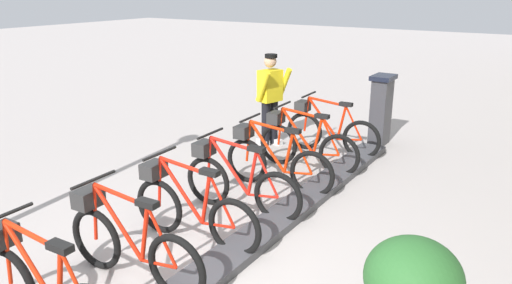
% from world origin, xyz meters
% --- Properties ---
extents(payment_kiosk, '(0.36, 0.52, 1.28)m').
position_xyz_m(payment_kiosk, '(0.05, -5.42, 0.67)').
color(payment_kiosk, '#38383D').
rests_on(payment_kiosk, ground).
extents(bike_docked_0, '(1.72, 0.54, 1.02)m').
position_xyz_m(bike_docked_0, '(0.62, -4.43, 0.43)').
color(bike_docked_0, black).
rests_on(bike_docked_0, ground).
extents(bike_docked_1, '(1.72, 0.54, 1.02)m').
position_xyz_m(bike_docked_1, '(0.62, -3.50, 0.43)').
color(bike_docked_1, black).
rests_on(bike_docked_1, ground).
extents(bike_docked_2, '(1.72, 0.54, 1.02)m').
position_xyz_m(bike_docked_2, '(0.62, -2.57, 0.43)').
color(bike_docked_2, black).
rests_on(bike_docked_2, ground).
extents(bike_docked_3, '(1.72, 0.54, 1.02)m').
position_xyz_m(bike_docked_3, '(0.62, -1.65, 0.43)').
color(bike_docked_3, black).
rests_on(bike_docked_3, ground).
extents(bike_docked_4, '(1.72, 0.54, 1.02)m').
position_xyz_m(bike_docked_4, '(0.62, -0.72, 0.43)').
color(bike_docked_4, black).
rests_on(bike_docked_4, ground).
extents(bike_docked_5, '(1.72, 0.54, 1.02)m').
position_xyz_m(bike_docked_5, '(0.62, 0.20, 0.43)').
color(bike_docked_5, black).
rests_on(bike_docked_5, ground).
extents(worker_near_rack, '(0.57, 0.69, 1.66)m').
position_xyz_m(worker_near_rack, '(1.72, -4.29, 0.91)').
color(worker_near_rack, white).
rests_on(worker_near_rack, ground).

